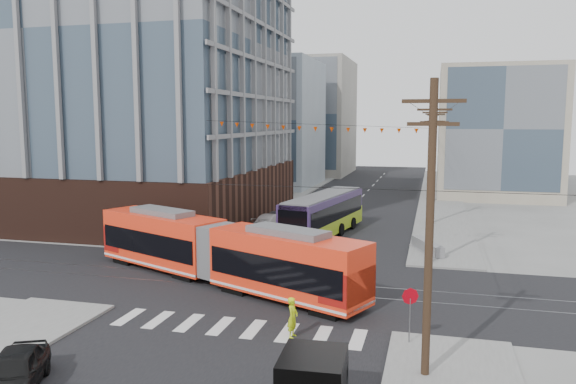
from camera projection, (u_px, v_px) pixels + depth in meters
ground at (257, 307)px, 28.80m from camera, size 160.00×160.00×0.00m
office_building at (113, 71)px, 54.57m from camera, size 30.00×25.00×28.60m
bg_bldg_nw_near at (255, 124)px, 81.82m from camera, size 18.00×16.00×18.00m
bg_bldg_ne_near at (497, 132)px, 69.82m from camera, size 14.00×14.00×16.00m
bg_bldg_nw_far at (305, 117)px, 100.12m from camera, size 16.00×18.00×20.00m
bg_bldg_ne_far at (497, 136)px, 88.64m from camera, size 16.00×16.00×14.00m
utility_pole_near at (429, 233)px, 20.21m from camera, size 0.30×0.30×11.00m
utility_pole_far at (434, 149)px, 79.70m from camera, size 0.30×0.30×11.00m
streetcar at (219, 252)px, 32.88m from camera, size 18.87×10.42×3.75m
city_bus at (324, 214)px, 46.40m from camera, size 4.89×12.78×3.54m
black_sedan at (14, 372)px, 19.72m from camera, size 3.43×4.71×1.49m
parked_car_silver at (237, 241)px, 40.95m from camera, size 2.81×4.74×1.48m
parked_car_white at (270, 222)px, 48.87m from camera, size 2.08×5.05×1.46m
parked_car_grey at (277, 217)px, 51.80m from camera, size 2.18×4.40×1.20m
pedestrian at (293, 317)px, 24.70m from camera, size 0.49×0.70×1.81m
stop_sign at (410, 319)px, 23.72m from camera, size 0.93×0.93×2.36m
jersey_barrier at (427, 247)px, 40.35m from camera, size 2.72×4.48×0.89m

